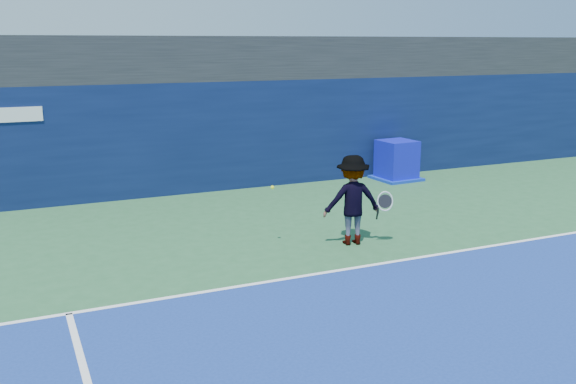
# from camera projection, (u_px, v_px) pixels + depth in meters

# --- Properties ---
(ground) EXTENTS (80.00, 80.00, 0.00)m
(ground) POSITION_uv_depth(u_px,v_px,m) (461.00, 335.00, 9.06)
(ground) COLOR #285A33
(ground) RESTS_ON ground
(baseline) EXTENTS (24.00, 0.10, 0.01)m
(baseline) POSITION_uv_depth(u_px,v_px,m) (355.00, 268.00, 11.73)
(baseline) COLOR white
(baseline) RESTS_ON ground
(stadium_band) EXTENTS (36.00, 3.00, 1.20)m
(stadium_band) POSITION_uv_depth(u_px,v_px,m) (211.00, 58.00, 18.47)
(stadium_band) COLOR black
(stadium_band) RESTS_ON back_wall_assembly
(back_wall_assembly) EXTENTS (36.00, 1.03, 3.00)m
(back_wall_assembly) POSITION_uv_depth(u_px,v_px,m) (223.00, 134.00, 18.06)
(back_wall_assembly) COLOR #0B163C
(back_wall_assembly) RESTS_ON ground
(equipment_cart) EXTENTS (1.32, 1.32, 1.18)m
(equipment_cart) POSITION_uv_depth(u_px,v_px,m) (397.00, 162.00, 19.22)
(equipment_cart) COLOR #0C0FB0
(equipment_cart) RESTS_ON ground
(tennis_player) EXTENTS (1.41, 0.91, 1.84)m
(tennis_player) POSITION_uv_depth(u_px,v_px,m) (352.00, 200.00, 12.98)
(tennis_player) COLOR silver
(tennis_player) RESTS_ON ground
(tennis_ball) EXTENTS (0.07, 0.07, 0.07)m
(tennis_ball) POSITION_uv_depth(u_px,v_px,m) (272.00, 187.00, 12.77)
(tennis_ball) COLOR #D0DA18
(tennis_ball) RESTS_ON ground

